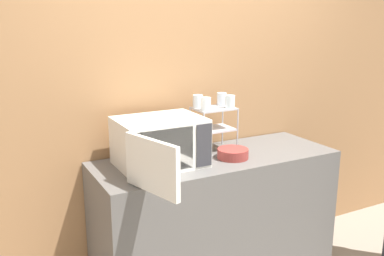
{
  "coord_description": "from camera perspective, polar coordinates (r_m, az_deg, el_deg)",
  "views": [
    {
      "loc": [
        -1.45,
        -2.06,
        1.83
      ],
      "look_at": [
        -0.17,
        0.34,
        1.15
      ],
      "focal_mm": 40.0,
      "sensor_mm": 36.0,
      "label": 1
    }
  ],
  "objects": [
    {
      "name": "wall_back",
      "position": [
        3.12,
        0.1,
        4.37
      ],
      "size": [
        8.0,
        0.06,
        2.6
      ],
      "color": "#9E7047",
      "rests_on": "ground_plane"
    },
    {
      "name": "bowl",
      "position": [
        2.89,
        5.47,
        -3.42
      ],
      "size": [
        0.21,
        0.21,
        0.07
      ],
      "color": "maroon",
      "rests_on": "counter"
    },
    {
      "name": "counter",
      "position": [
        3.09,
        3.19,
        -12.06
      ],
      "size": [
        1.69,
        0.61,
        0.93
      ],
      "color": "#595654",
      "rests_on": "ground_plane"
    },
    {
      "name": "glass_back_right",
      "position": [
        3.08,
        3.99,
        3.89
      ],
      "size": [
        0.07,
        0.07,
        0.09
      ],
      "color": "silver",
      "rests_on": "dish_rack"
    },
    {
      "name": "microwave",
      "position": [
        2.69,
        -4.36,
        -1.99
      ],
      "size": [
        0.57,
        0.81,
        0.31
      ],
      "color": "silver",
      "rests_on": "counter"
    },
    {
      "name": "dish_rack",
      "position": [
        3.01,
        2.91,
        1.12
      ],
      "size": [
        0.28,
        0.21,
        0.31
      ],
      "color": "#B2B2B7",
      "rests_on": "counter"
    },
    {
      "name": "glass_front_right",
      "position": [
        2.98,
        5.06,
        3.53
      ],
      "size": [
        0.07,
        0.07,
        0.09
      ],
      "color": "silver",
      "rests_on": "dish_rack"
    },
    {
      "name": "glass_back_left",
      "position": [
        2.98,
        0.78,
        3.6
      ],
      "size": [
        0.07,
        0.07,
        0.09
      ],
      "color": "silver",
      "rests_on": "dish_rack"
    },
    {
      "name": "glass_front_left",
      "position": [
        2.89,
        1.83,
        3.24
      ],
      "size": [
        0.07,
        0.07,
        0.09
      ],
      "color": "silver",
      "rests_on": "dish_rack"
    }
  ]
}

